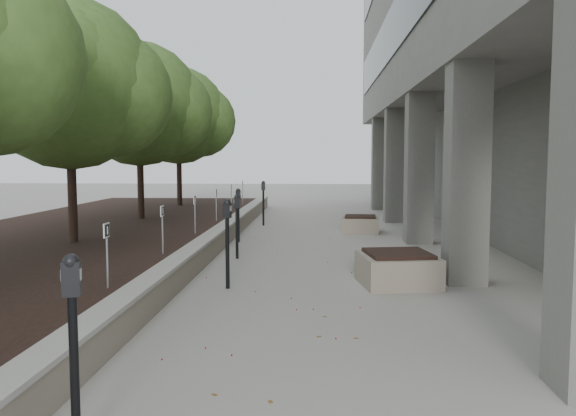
% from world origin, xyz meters
% --- Properties ---
extents(retaining_wall, '(0.39, 26.00, 0.50)m').
position_xyz_m(retaining_wall, '(-1.82, 9.00, 0.25)').
color(retaining_wall, gray).
rests_on(retaining_wall, ground).
extents(planting_bed, '(7.00, 26.00, 0.40)m').
position_xyz_m(planting_bed, '(-5.50, 9.00, 0.20)').
color(planting_bed, black).
rests_on(planting_bed, ground).
extents(crabapple_tree_3, '(4.60, 4.00, 5.44)m').
position_xyz_m(crabapple_tree_3, '(-4.80, 8.00, 3.12)').
color(crabapple_tree_3, '#395D23').
rests_on(crabapple_tree_3, planting_bed).
extents(crabapple_tree_4, '(4.60, 4.00, 5.44)m').
position_xyz_m(crabapple_tree_4, '(-4.80, 13.00, 3.12)').
color(crabapple_tree_4, '#395D23').
rests_on(crabapple_tree_4, planting_bed).
extents(crabapple_tree_5, '(4.60, 4.00, 5.44)m').
position_xyz_m(crabapple_tree_5, '(-4.80, 18.00, 3.12)').
color(crabapple_tree_5, '#395D23').
rests_on(crabapple_tree_5, planting_bed).
extents(parking_sign_3, '(0.04, 0.22, 0.96)m').
position_xyz_m(parking_sign_3, '(-2.35, 3.50, 0.88)').
color(parking_sign_3, black).
rests_on(parking_sign_3, planting_bed).
extents(parking_sign_4, '(0.04, 0.22, 0.96)m').
position_xyz_m(parking_sign_4, '(-2.35, 6.50, 0.88)').
color(parking_sign_4, black).
rests_on(parking_sign_4, planting_bed).
extents(parking_sign_5, '(0.04, 0.22, 0.96)m').
position_xyz_m(parking_sign_5, '(-2.35, 9.50, 0.88)').
color(parking_sign_5, black).
rests_on(parking_sign_5, planting_bed).
extents(parking_sign_6, '(0.04, 0.22, 0.96)m').
position_xyz_m(parking_sign_6, '(-2.35, 12.50, 0.88)').
color(parking_sign_6, black).
rests_on(parking_sign_6, planting_bed).
extents(parking_sign_7, '(0.04, 0.22, 0.96)m').
position_xyz_m(parking_sign_7, '(-2.35, 15.50, 0.88)').
color(parking_sign_7, black).
rests_on(parking_sign_7, planting_bed).
extents(parking_sign_8, '(0.04, 0.22, 0.96)m').
position_xyz_m(parking_sign_8, '(-2.35, 18.50, 0.88)').
color(parking_sign_8, black).
rests_on(parking_sign_8, planting_bed).
extents(parking_meter_1, '(0.18, 0.14, 1.58)m').
position_xyz_m(parking_meter_1, '(-1.15, -0.44, 0.79)').
color(parking_meter_1, black).
rests_on(parking_meter_1, ground).
extents(parking_meter_2, '(0.18, 0.15, 1.58)m').
position_xyz_m(parking_meter_2, '(-0.87, 5.29, 0.79)').
color(parking_meter_2, black).
rests_on(parking_meter_2, ground).
extents(parking_meter_3, '(0.17, 0.15, 1.46)m').
position_xyz_m(parking_meter_3, '(-1.13, 8.30, 0.73)').
color(parking_meter_3, black).
rests_on(parking_meter_3, ground).
extents(parking_meter_4, '(0.16, 0.12, 1.47)m').
position_xyz_m(parking_meter_4, '(-1.45, 10.84, 0.73)').
color(parking_meter_4, black).
rests_on(parking_meter_4, ground).
extents(parking_meter_5, '(0.15, 0.11, 1.51)m').
position_xyz_m(parking_meter_5, '(-1.14, 14.68, 0.76)').
color(parking_meter_5, black).
rests_on(parking_meter_5, ground).
extents(planter_front, '(1.49, 1.49, 0.61)m').
position_xyz_m(planter_front, '(2.16, 5.73, 0.30)').
color(planter_front, gray).
rests_on(planter_front, ground).
extents(planter_back, '(1.20, 1.20, 0.52)m').
position_xyz_m(planter_back, '(2.00, 13.09, 0.26)').
color(planter_back, gray).
rests_on(planter_back, ground).
extents(berry_scatter, '(3.30, 14.10, 0.02)m').
position_xyz_m(berry_scatter, '(-0.10, 5.00, 0.01)').
color(berry_scatter, maroon).
rests_on(berry_scatter, ground).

